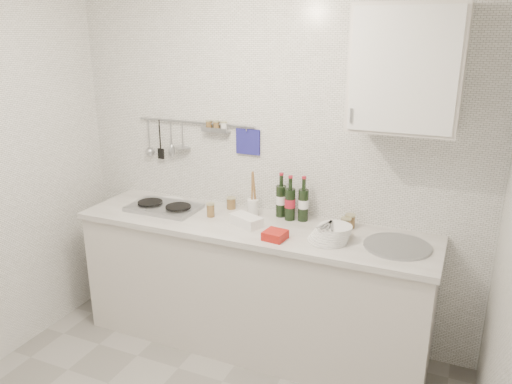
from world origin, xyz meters
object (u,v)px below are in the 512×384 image
(plate_stack_hob, at_px, (164,204))
(utensil_crock, at_px, (253,205))
(wine_bottles, at_px, (291,197))
(plate_stack_sink, at_px, (331,234))
(wall_cabinet, at_px, (407,69))

(plate_stack_hob, height_order, utensil_crock, utensil_crock)
(wine_bottles, relative_size, utensil_crock, 0.95)
(plate_stack_sink, distance_m, wine_bottles, 0.45)
(wine_bottles, distance_m, utensil_crock, 0.28)
(wall_cabinet, relative_size, plate_stack_hob, 2.23)
(plate_stack_hob, distance_m, wine_bottles, 0.97)
(utensil_crock, bearing_deg, wine_bottles, 10.79)
(wall_cabinet, height_order, wine_bottles, wall_cabinet)
(plate_stack_sink, bearing_deg, wine_bottles, 143.35)
(plate_stack_hob, bearing_deg, utensil_crock, 7.03)
(wall_cabinet, distance_m, plate_stack_sink, 1.06)
(plate_stack_sink, bearing_deg, utensil_crock, 160.98)
(plate_stack_hob, relative_size, utensil_crock, 0.96)
(plate_stack_sink, distance_m, utensil_crock, 0.66)
(wall_cabinet, bearing_deg, wine_bottles, 174.02)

